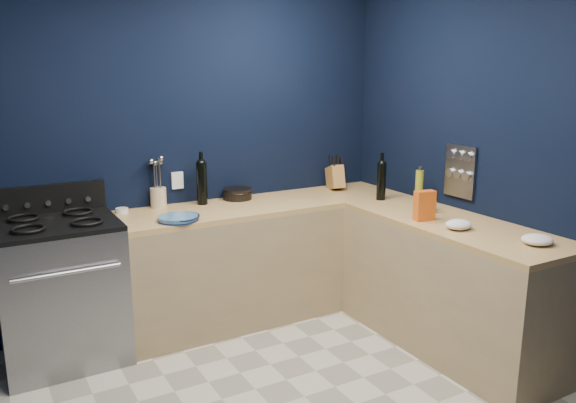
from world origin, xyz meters
TOP-DOWN VIEW (x-y plane):
  - wall_back at (0.00, 1.76)m, footprint 3.50×0.02m
  - wall_right at (1.76, 0.00)m, footprint 0.02×3.50m
  - cab_back at (0.60, 1.44)m, footprint 2.30×0.63m
  - top_back at (0.60, 1.44)m, footprint 2.30×0.63m
  - cab_right at (1.44, 0.29)m, footprint 0.63×1.67m
  - top_right at (1.44, 0.29)m, footprint 0.63×1.67m
  - gas_range at (-0.93, 1.42)m, footprint 0.76×0.66m
  - oven_door at (-0.93, 1.10)m, footprint 0.59×0.02m
  - cooktop at (-0.93, 1.42)m, footprint 0.76×0.66m
  - backguard at (-0.93, 1.72)m, footprint 0.76×0.06m
  - spice_panel at (1.74, 0.55)m, footprint 0.02×0.28m
  - wall_outlet at (0.00, 1.74)m, footprint 0.09×0.02m
  - plate_stack at (-0.17, 1.24)m, footprint 0.27×0.27m
  - ramekin at (-0.45, 1.65)m, footprint 0.10×0.10m
  - utensil_crock at (-0.17, 1.69)m, footprint 0.13×0.13m
  - wine_bottle_back at (0.15, 1.62)m, footprint 0.09×0.09m
  - lemon_basket at (0.46, 1.65)m, footprint 0.23×0.23m
  - knife_block at (1.35, 1.59)m, footprint 0.16×0.25m
  - wine_bottle_right at (1.43, 1.07)m, footprint 0.09×0.09m
  - oil_bottle at (1.59, 0.82)m, footprint 0.07×0.07m
  - spice_jar_near at (1.49, 0.55)m, footprint 0.04×0.04m
  - spice_jar_far at (1.54, 0.61)m, footprint 0.05×0.05m
  - crouton_bag at (1.29, 0.42)m, footprint 0.15×0.09m
  - towel_front at (1.33, 0.15)m, footprint 0.20×0.18m
  - towel_end at (1.48, -0.32)m, footprint 0.19×0.18m

SIDE VIEW (x-z plane):
  - cab_back at x=0.60m, z-range 0.00..0.86m
  - cab_right at x=1.44m, z-range 0.00..0.86m
  - oven_door at x=-0.93m, z-range 0.24..0.66m
  - gas_range at x=-0.93m, z-range 0.00..0.92m
  - top_back at x=0.60m, z-range 0.86..0.90m
  - top_right at x=1.44m, z-range 0.86..0.90m
  - plate_stack at x=-0.17m, z-range 0.90..0.93m
  - ramekin at x=-0.45m, z-range 0.90..0.93m
  - towel_end at x=1.48m, z-range 0.90..0.96m
  - towel_front at x=1.33m, z-range 0.90..0.96m
  - cooktop at x=-0.93m, z-range 0.92..0.95m
  - lemon_basket at x=0.46m, z-range 0.90..0.99m
  - spice_jar_far at x=1.54m, z-range 0.90..0.99m
  - spice_jar_near at x=1.49m, z-range 0.90..0.99m
  - utensil_crock at x=-0.17m, z-range 0.90..1.05m
  - knife_block at x=1.35m, z-range 0.88..1.12m
  - crouton_bag at x=1.29m, z-range 0.90..1.11m
  - oil_bottle at x=1.59m, z-range 0.90..1.16m
  - backguard at x=-0.93m, z-range 0.94..1.14m
  - wine_bottle_right at x=1.43m, z-range 0.90..1.19m
  - wine_bottle_back at x=0.15m, z-range 0.90..1.22m
  - wall_outlet at x=0.00m, z-range 1.02..1.15m
  - spice_panel at x=1.74m, z-range 0.99..1.37m
  - wall_back at x=0.00m, z-range 0.00..2.60m
  - wall_right at x=1.76m, z-range 0.00..2.60m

